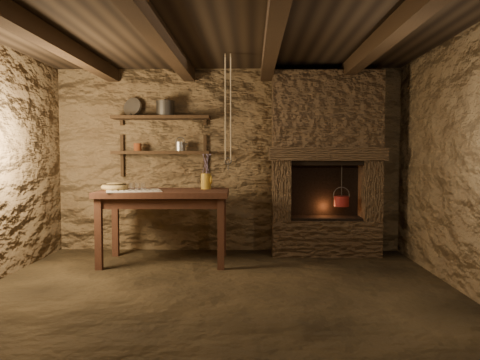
{
  "coord_description": "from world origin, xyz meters",
  "views": [
    {
      "loc": [
        0.32,
        -4.18,
        1.26
      ],
      "look_at": [
        0.19,
        0.9,
        0.99
      ],
      "focal_mm": 35.0,
      "sensor_mm": 36.0,
      "label": 1
    }
  ],
  "objects_px": {
    "work_table": "(165,224)",
    "red_pot": "(341,200)",
    "iron_stockpot": "(165,109)",
    "stoneware_jug": "(206,174)",
    "wooden_bowl": "(115,187)"
  },
  "relations": [
    {
      "from": "work_table",
      "to": "red_pot",
      "type": "xyz_separation_m",
      "value": [
        2.16,
        0.46,
        0.24
      ]
    },
    {
      "from": "iron_stockpot",
      "to": "red_pot",
      "type": "distance_m",
      "value": 2.53
    },
    {
      "from": "work_table",
      "to": "stoneware_jug",
      "type": "xyz_separation_m",
      "value": [
        0.47,
        0.21,
        0.58
      ]
    },
    {
      "from": "red_pot",
      "to": "stoneware_jug",
      "type": "bearing_deg",
      "value": -171.44
    },
    {
      "from": "iron_stockpot",
      "to": "wooden_bowl",
      "type": "bearing_deg",
      "value": -128.99
    },
    {
      "from": "work_table",
      "to": "red_pot",
      "type": "distance_m",
      "value": 2.22
    },
    {
      "from": "wooden_bowl",
      "to": "iron_stockpot",
      "type": "bearing_deg",
      "value": 51.01
    },
    {
      "from": "stoneware_jug",
      "to": "iron_stockpot",
      "type": "relative_size",
      "value": 1.89
    },
    {
      "from": "wooden_bowl",
      "to": "iron_stockpot",
      "type": "distance_m",
      "value": 1.24
    },
    {
      "from": "work_table",
      "to": "wooden_bowl",
      "type": "bearing_deg",
      "value": -179.0
    },
    {
      "from": "stoneware_jug",
      "to": "wooden_bowl",
      "type": "bearing_deg",
      "value": -159.73
    },
    {
      "from": "work_table",
      "to": "iron_stockpot",
      "type": "relative_size",
      "value": 6.6
    },
    {
      "from": "work_table",
      "to": "stoneware_jug",
      "type": "distance_m",
      "value": 0.78
    },
    {
      "from": "stoneware_jug",
      "to": "wooden_bowl",
      "type": "distance_m",
      "value": 1.09
    },
    {
      "from": "iron_stockpot",
      "to": "red_pot",
      "type": "xyz_separation_m",
      "value": [
        2.25,
        -0.12,
        -1.16
      ]
    }
  ]
}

